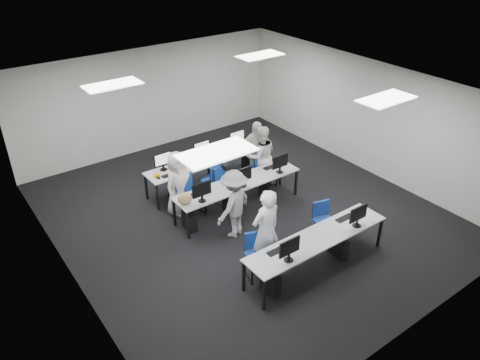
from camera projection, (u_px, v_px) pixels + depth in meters
room at (244, 156)px, 10.29m from camera, size 9.00×9.02×3.00m
ceiling_panels at (244, 92)px, 9.56m from camera, size 5.20×4.60×0.02m
desk_front at (317, 240)px, 9.02m from camera, size 3.20×0.70×0.73m
desk_mid at (238, 185)px, 10.84m from camera, size 3.20×0.70×0.73m
desk_back at (206, 162)px, 11.82m from camera, size 3.20×0.70×0.73m
equipment_front at (310, 257)px, 9.07m from camera, size 2.51×0.41×1.19m
equipment_mid at (232, 199)px, 10.89m from camera, size 2.91×0.41×1.19m
equipment_back at (212, 171)px, 12.09m from camera, size 2.91×0.41×1.19m
chair_0 at (258, 263)px, 9.02m from camera, size 0.57×0.59×0.90m
chair_1 at (323, 228)px, 10.07m from camera, size 0.51×0.53×0.84m
chair_2 at (192, 202)px, 10.88m from camera, size 0.56×0.60×0.95m
chair_3 at (223, 191)px, 11.35m from camera, size 0.55×0.58×0.93m
chair_4 at (266, 176)px, 12.05m from camera, size 0.44×0.48×0.87m
chair_5 at (181, 198)px, 11.07m from camera, size 0.47×0.50×0.89m
chair_6 at (213, 186)px, 11.56m from camera, size 0.59×0.61×0.90m
chair_7 at (259, 173)px, 12.16m from camera, size 0.55×0.57×0.85m
handbag at (185, 199)px, 9.97m from camera, size 0.37×0.30×0.26m
student_0 at (266, 231)px, 8.92m from camera, size 0.66×0.45×1.78m
student_1 at (261, 156)px, 11.84m from camera, size 0.91×0.79×1.61m
student_2 at (178, 183)px, 10.70m from camera, size 0.89×0.74×1.56m
student_3 at (256, 151)px, 12.03m from camera, size 1.04×0.69×1.64m
photographer at (234, 204)px, 9.92m from camera, size 1.15×0.89×1.58m
dslr_camera at (226, 167)px, 9.59m from camera, size 0.19×0.22×0.10m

